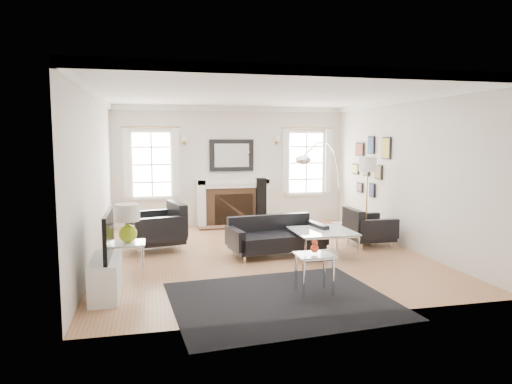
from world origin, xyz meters
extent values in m
plane|color=#9B6641|center=(0.00, 0.00, 0.00)|extent=(6.00, 6.00, 0.00)
cube|color=beige|center=(0.00, 3.00, 1.40)|extent=(5.50, 0.04, 2.80)
cube|color=beige|center=(0.00, -3.00, 1.40)|extent=(5.50, 0.04, 2.80)
cube|color=beige|center=(-2.75, 0.00, 1.40)|extent=(0.04, 6.00, 2.80)
cube|color=beige|center=(2.75, 0.00, 1.40)|extent=(0.04, 6.00, 2.80)
cube|color=white|center=(0.00, 0.00, 2.80)|extent=(5.50, 6.00, 0.02)
cube|color=white|center=(0.00, 0.00, 2.74)|extent=(5.50, 6.00, 0.12)
cube|color=white|center=(-0.75, 2.80, 0.55)|extent=(0.18, 0.38, 1.10)
cube|color=white|center=(0.75, 2.80, 0.55)|extent=(0.18, 0.38, 1.10)
cube|color=white|center=(0.00, 2.80, 1.05)|extent=(1.70, 0.38, 0.12)
cube|color=white|center=(0.00, 2.80, 0.95)|extent=(1.50, 0.34, 0.10)
cube|color=brown|center=(0.00, 2.82, 0.45)|extent=(1.30, 0.30, 0.90)
cube|color=black|center=(0.00, 2.72, 0.38)|extent=(0.90, 0.10, 0.76)
cube|color=brown|center=(0.00, 2.55, 0.02)|extent=(1.70, 0.50, 0.04)
cube|color=black|center=(0.00, 2.96, 1.65)|extent=(1.05, 0.06, 0.75)
cube|color=white|center=(0.00, 2.92, 1.65)|extent=(0.82, 0.02, 0.55)
cube|color=white|center=(-1.85, 2.97, 1.45)|extent=(1.00, 0.05, 1.60)
cube|color=white|center=(-1.85, 2.94, 1.45)|extent=(0.84, 0.02, 1.44)
cube|color=white|center=(-2.40, 2.87, 1.50)|extent=(0.14, 0.05, 1.55)
cube|color=white|center=(-1.30, 2.87, 1.50)|extent=(0.14, 0.05, 1.55)
cube|color=white|center=(1.85, 2.97, 1.45)|extent=(1.00, 0.05, 1.60)
cube|color=white|center=(1.85, 2.94, 1.45)|extent=(0.84, 0.02, 1.44)
cube|color=white|center=(1.30, 2.87, 1.50)|extent=(0.14, 0.05, 1.55)
cube|color=white|center=(2.40, 2.87, 1.50)|extent=(0.14, 0.05, 1.55)
cube|color=black|center=(2.72, 0.60, 1.85)|extent=(0.03, 0.34, 0.44)
cube|color=gold|center=(2.70, 0.60, 1.85)|extent=(0.01, 0.29, 0.39)
cube|color=black|center=(2.72, 1.25, 1.90)|extent=(0.03, 0.28, 0.38)
cube|color=navy|center=(2.70, 1.25, 1.90)|extent=(0.01, 0.23, 0.33)
cube|color=black|center=(2.72, 1.80, 1.80)|extent=(0.03, 0.40, 0.30)
cube|color=maroon|center=(2.70, 1.80, 1.80)|extent=(0.01, 0.35, 0.25)
cube|color=black|center=(2.72, 0.90, 1.35)|extent=(0.03, 0.30, 0.30)
cube|color=olive|center=(2.70, 0.90, 1.35)|extent=(0.01, 0.25, 0.25)
cube|color=black|center=(2.72, 1.45, 1.40)|extent=(0.03, 0.26, 0.34)
cube|color=#579166|center=(2.70, 1.45, 1.40)|extent=(0.01, 0.21, 0.29)
cube|color=black|center=(2.72, 2.00, 1.35)|extent=(0.03, 0.32, 0.24)
cube|color=#C7C856|center=(2.70, 2.00, 1.35)|extent=(0.01, 0.27, 0.19)
cube|color=black|center=(2.72, 1.15, 0.95)|extent=(0.03, 0.24, 0.30)
cube|color=navy|center=(2.70, 1.15, 0.95)|extent=(0.01, 0.19, 0.25)
cube|color=black|center=(2.72, 1.75, 0.95)|extent=(0.03, 0.28, 0.22)
cube|color=#844D5D|center=(2.70, 1.75, 0.95)|extent=(0.01, 0.23, 0.17)
cube|color=white|center=(-2.45, -1.70, 0.25)|extent=(0.35, 1.00, 0.50)
cube|color=black|center=(-2.40, -1.70, 0.80)|extent=(0.05, 1.00, 0.58)
cube|color=black|center=(-0.29, -2.39, 0.01)|extent=(2.86, 2.45, 0.01)
cube|color=black|center=(0.27, -0.13, 0.25)|extent=(1.68, 0.98, 0.26)
cube|color=black|center=(0.22, 0.20, 0.44)|extent=(1.59, 0.36, 0.44)
cube|color=black|center=(-0.50, -0.25, 0.35)|extent=(0.24, 0.76, 0.34)
cube|color=black|center=(1.03, -0.01, 0.35)|extent=(0.24, 0.76, 0.34)
cube|color=black|center=(-1.81, 0.72, 0.32)|extent=(1.09, 1.09, 0.34)
cube|color=black|center=(-1.41, 0.81, 0.57)|extent=(0.35, 0.92, 0.57)
cube|color=black|center=(-1.91, 1.16, 0.46)|extent=(0.92, 0.33, 0.43)
cube|color=black|center=(-1.71, 0.28, 0.46)|extent=(0.92, 0.33, 0.43)
cube|color=black|center=(2.20, 0.19, 0.27)|extent=(0.77, 0.77, 0.28)
cube|color=black|center=(1.86, 0.20, 0.47)|extent=(0.14, 0.76, 0.47)
cube|color=black|center=(2.20, -0.19, 0.38)|extent=(0.76, 0.12, 0.36)
cube|color=black|center=(2.20, 0.57, 0.38)|extent=(0.76, 0.12, 0.36)
cube|color=silver|center=(1.02, -0.37, 0.44)|extent=(1.01, 1.01, 0.02)
cylinder|color=silver|center=(0.55, -0.84, 0.22)|extent=(0.04, 0.04, 0.45)
cylinder|color=silver|center=(1.48, -0.84, 0.22)|extent=(0.04, 0.04, 0.45)
cylinder|color=silver|center=(0.55, 0.09, 0.22)|extent=(0.04, 0.04, 0.45)
cylinder|color=silver|center=(1.48, 0.09, 0.22)|extent=(0.04, 0.04, 0.45)
cube|color=silver|center=(-2.20, -0.94, 0.51)|extent=(0.47, 0.47, 0.02)
cylinder|color=silver|center=(-2.40, -1.14, 0.26)|extent=(0.04, 0.04, 0.52)
cylinder|color=silver|center=(-2.00, -1.14, 0.26)|extent=(0.04, 0.04, 0.52)
cylinder|color=silver|center=(-2.40, -0.74, 0.26)|extent=(0.04, 0.04, 0.52)
cylinder|color=silver|center=(-2.00, -0.74, 0.26)|extent=(0.04, 0.04, 0.52)
cube|color=silver|center=(0.21, -2.21, 0.52)|extent=(0.48, 0.40, 0.02)
cylinder|color=silver|center=(0.01, -2.37, 0.26)|extent=(0.04, 0.04, 0.53)
cylinder|color=silver|center=(0.40, -2.37, 0.26)|extent=(0.04, 0.04, 0.53)
cylinder|color=silver|center=(0.01, -2.05, 0.26)|extent=(0.04, 0.04, 0.53)
cylinder|color=silver|center=(0.40, -2.05, 0.26)|extent=(0.04, 0.04, 0.53)
sphere|color=#98B416|center=(-2.20, -0.94, 0.65)|extent=(0.27, 0.27, 0.27)
cylinder|color=#98B416|center=(-2.20, -0.94, 0.79)|extent=(0.04, 0.04, 0.11)
cylinder|color=white|center=(-2.20, -0.94, 0.96)|extent=(0.35, 0.35, 0.25)
sphere|color=red|center=(0.21, -2.21, 0.60)|extent=(0.11, 0.11, 0.11)
sphere|color=red|center=(0.21, -2.21, 0.68)|extent=(0.08, 0.08, 0.08)
cube|color=silver|center=(2.19, 1.65, 0.09)|extent=(0.21, 0.34, 0.17)
ellipsoid|color=silver|center=(0.99, 0.63, 1.63)|extent=(0.29, 0.29, 0.17)
cylinder|color=#A87A3A|center=(2.20, 0.35, 0.02)|extent=(0.21, 0.21, 0.03)
cylinder|color=#A87A3A|center=(2.20, 0.35, 0.75)|extent=(0.03, 0.03, 1.50)
cylinder|color=white|center=(2.20, 0.35, 1.55)|extent=(0.34, 0.34, 0.28)
cube|color=black|center=(0.64, 2.65, 0.56)|extent=(0.23, 0.23, 1.12)
camera|label=1|loc=(-1.82, -7.71, 2.00)|focal=32.00mm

